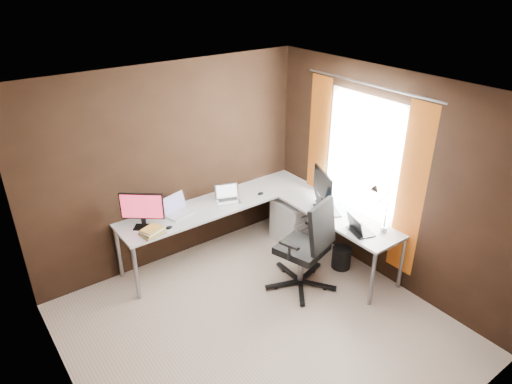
# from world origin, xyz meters

# --- Properties ---
(room) EXTENTS (3.60, 3.60, 2.50)m
(room) POSITION_xyz_m (0.34, 0.07, 1.28)
(room) COLOR #BCA792
(room) RESTS_ON ground
(desk) EXTENTS (2.65, 2.25, 0.73)m
(desk) POSITION_xyz_m (0.84, 1.04, 0.68)
(desk) COLOR silver
(desk) RESTS_ON ground
(drawer_pedestal) EXTENTS (0.42, 0.50, 0.60)m
(drawer_pedestal) POSITION_xyz_m (1.43, 1.15, 0.30)
(drawer_pedestal) COLOR silver
(drawer_pedestal) RESTS_ON ground
(monitor_left) EXTENTS (0.40, 0.33, 0.44)m
(monitor_left) POSITION_xyz_m (-0.55, 1.51, 0.98)
(monitor_left) COLOR black
(monitor_left) RESTS_ON desk
(monitor_right) EXTENTS (0.24, 0.52, 0.45)m
(monitor_right) POSITION_xyz_m (1.50, 0.69, 0.99)
(monitor_right) COLOR black
(monitor_right) RESTS_ON desk
(laptop_white) EXTENTS (0.39, 0.33, 0.23)m
(laptop_white) POSITION_xyz_m (-0.08, 1.57, 0.78)
(laptop_white) COLOR silver
(laptop_white) RESTS_ON desk
(laptop_silver) EXTENTS (0.36, 0.31, 0.21)m
(laptop_silver) POSITION_xyz_m (0.60, 1.49, 0.78)
(laptop_silver) COLOR silver
(laptop_silver) RESTS_ON desk
(laptop_black_big) EXTENTS (0.39, 0.44, 0.24)m
(laptop_black_big) POSITION_xyz_m (1.40, 0.54, 0.78)
(laptop_black_big) COLOR black
(laptop_black_big) RESTS_ON desk
(laptop_black_small) EXTENTS (0.30, 0.36, 0.21)m
(laptop_black_small) POSITION_xyz_m (1.36, -0.04, 0.78)
(laptop_black_small) COLOR black
(laptop_black_small) RESTS_ON desk
(book_stack) EXTENTS (0.28, 0.25, 0.08)m
(book_stack) POSITION_xyz_m (-0.54, 1.30, 0.77)
(book_stack) COLOR tan
(book_stack) RESTS_ON desk
(mouse_left) EXTENTS (0.10, 0.07, 0.03)m
(mouse_left) POSITION_xyz_m (-0.33, 1.30, 0.75)
(mouse_left) COLOR black
(mouse_left) RESTS_ON desk
(mouse_corner) EXTENTS (0.10, 0.08, 0.04)m
(mouse_corner) POSITION_xyz_m (1.03, 1.36, 0.75)
(mouse_corner) COLOR black
(mouse_corner) RESTS_ON desk
(desk_lamp) EXTENTS (0.19, 0.22, 0.57)m
(desk_lamp) POSITION_xyz_m (1.54, -0.14, 1.09)
(desk_lamp) COLOR slate
(desk_lamp) RESTS_ON desk
(office_chair) EXTENTS (0.66, 0.68, 1.17)m
(office_chair) POSITION_xyz_m (0.86, 0.29, 0.34)
(office_chair) COLOR black
(office_chair) RESTS_ON ground
(wastebasket) EXTENTS (0.28, 0.28, 0.28)m
(wastebasket) POSITION_xyz_m (1.50, 0.28, 0.14)
(wastebasket) COLOR black
(wastebasket) RESTS_ON ground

